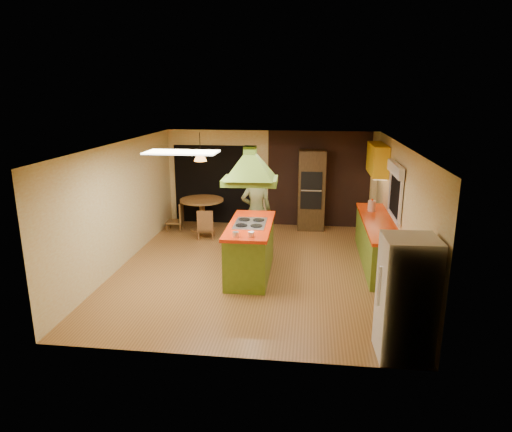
# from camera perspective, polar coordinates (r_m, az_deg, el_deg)

# --- Properties ---
(ground) EXTENTS (6.50, 6.50, 0.00)m
(ground) POSITION_cam_1_polar(r_m,az_deg,el_deg) (9.32, -0.01, -6.52)
(ground) COLOR olive
(ground) RESTS_ON ground
(room_walls) EXTENTS (5.50, 6.50, 6.50)m
(room_walls) POSITION_cam_1_polar(r_m,az_deg,el_deg) (8.93, -0.01, 0.95)
(room_walls) COLOR beige
(room_walls) RESTS_ON ground
(ceiling_plane) EXTENTS (6.50, 6.50, 0.00)m
(ceiling_plane) POSITION_cam_1_polar(r_m,az_deg,el_deg) (8.71, -0.02, 8.95)
(ceiling_plane) COLOR silver
(ceiling_plane) RESTS_ON room_walls
(brick_panel) EXTENTS (2.64, 0.03, 2.50)m
(brick_panel) POSITION_cam_1_polar(r_m,az_deg,el_deg) (12.03, 7.82, 4.53)
(brick_panel) COLOR #381E14
(brick_panel) RESTS_ON ground
(nook_opening) EXTENTS (2.20, 0.03, 2.10)m
(nook_opening) POSITION_cam_1_polar(r_m,az_deg,el_deg) (12.33, -5.12, 3.93)
(nook_opening) COLOR black
(nook_opening) RESTS_ON ground
(right_counter) EXTENTS (0.62, 3.05, 0.92)m
(right_counter) POSITION_cam_1_polar(r_m,az_deg,el_deg) (9.77, 14.87, -3.13)
(right_counter) COLOR olive
(right_counter) RESTS_ON ground
(upper_cabinets) EXTENTS (0.34, 1.40, 0.70)m
(upper_cabinets) POSITION_cam_1_polar(r_m,az_deg,el_deg) (11.00, 14.94, 6.87)
(upper_cabinets) COLOR yellow
(upper_cabinets) RESTS_ON room_walls
(window_right) EXTENTS (0.12, 1.35, 1.06)m
(window_right) POSITION_cam_1_polar(r_m,az_deg,el_deg) (9.29, 17.08, 4.13)
(window_right) COLOR black
(window_right) RESTS_ON room_walls
(fluor_panel) EXTENTS (1.20, 0.60, 0.03)m
(fluor_panel) POSITION_cam_1_polar(r_m,az_deg,el_deg) (7.76, -9.28, 7.87)
(fluor_panel) COLOR white
(fluor_panel) RESTS_ON ceiling_plane
(kitchen_island) EXTENTS (0.85, 2.06, 1.03)m
(kitchen_island) POSITION_cam_1_polar(r_m,az_deg,el_deg) (8.87, -0.72, -4.10)
(kitchen_island) COLOR olive
(kitchen_island) RESTS_ON ground
(range_hood) EXTENTS (1.03, 0.76, 0.79)m
(range_hood) POSITION_cam_1_polar(r_m,az_deg,el_deg) (8.46, -0.76, 7.06)
(range_hood) COLOR #51701C
(range_hood) RESTS_ON ceiling_plane
(man) EXTENTS (0.73, 0.55, 1.84)m
(man) POSITION_cam_1_polar(r_m,az_deg,el_deg) (10.07, 0.04, 0.64)
(man) COLOR #494D28
(man) RESTS_ON ground
(refrigerator) EXTENTS (0.72, 0.68, 1.67)m
(refrigerator) POSITION_cam_1_polar(r_m,az_deg,el_deg) (6.41, 18.27, -9.69)
(refrigerator) COLOR silver
(refrigerator) RESTS_ON ground
(wall_oven) EXTENTS (0.70, 0.63, 2.05)m
(wall_oven) POSITION_cam_1_polar(r_m,az_deg,el_deg) (11.79, 6.92, 3.23)
(wall_oven) COLOR #473016
(wall_oven) RESTS_ON ground
(dining_table) EXTENTS (1.11, 1.11, 0.82)m
(dining_table) POSITION_cam_1_polar(r_m,az_deg,el_deg) (11.74, -6.77, 0.97)
(dining_table) COLOR brown
(dining_table) RESTS_ON ground
(chair_left) EXTENTS (0.43, 0.43, 0.73)m
(chair_left) POSITION_cam_1_polar(r_m,az_deg,el_deg) (11.88, -10.13, -0.08)
(chair_left) COLOR brown
(chair_left) RESTS_ON ground
(chair_near) EXTENTS (0.45, 0.45, 0.73)m
(chair_near) POSITION_cam_1_polar(r_m,az_deg,el_deg) (11.13, -6.27, -0.96)
(chair_near) COLOR brown
(chair_near) RESTS_ON ground
(pendant_lamp) EXTENTS (0.40, 0.40, 0.21)m
(pendant_lamp) POSITION_cam_1_polar(r_m,az_deg,el_deg) (11.49, -6.97, 7.35)
(pendant_lamp) COLOR #FF9E3F
(pendant_lamp) RESTS_ON ceiling_plane
(canister_large) EXTENTS (0.17, 0.17, 0.24)m
(canister_large) POSITION_cam_1_polar(r_m,az_deg,el_deg) (10.32, 14.28, 1.23)
(canister_large) COLOR beige
(canister_large) RESTS_ON right_counter
(canister_medium) EXTENTS (0.20, 0.20, 0.21)m
(canister_medium) POSITION_cam_1_polar(r_m,az_deg,el_deg) (10.43, 14.20, 1.28)
(canister_medium) COLOR beige
(canister_medium) RESTS_ON right_counter
(canister_small) EXTENTS (0.15, 0.15, 0.15)m
(canister_small) POSITION_cam_1_polar(r_m,az_deg,el_deg) (10.48, 14.16, 1.20)
(canister_small) COLOR beige
(canister_small) RESTS_ON right_counter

